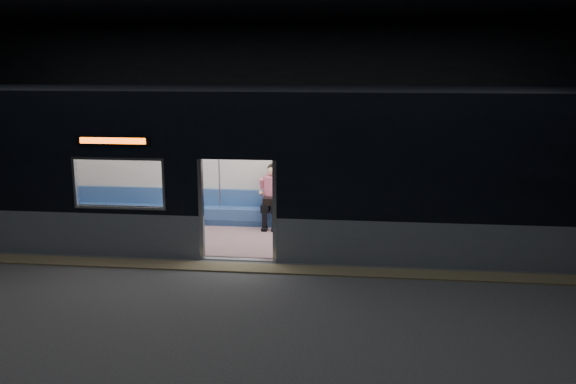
# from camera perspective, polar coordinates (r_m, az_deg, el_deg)

# --- Properties ---
(station_floor) EXTENTS (24.00, 14.00, 0.01)m
(station_floor) POSITION_cam_1_polar(r_m,az_deg,el_deg) (11.40, -5.65, -8.05)
(station_floor) COLOR #47494C
(station_floor) RESTS_ON ground
(station_envelope) EXTENTS (24.00, 14.00, 5.00)m
(station_envelope) POSITION_cam_1_polar(r_m,az_deg,el_deg) (10.70, -6.07, 10.72)
(station_envelope) COLOR black
(station_envelope) RESTS_ON station_floor
(tactile_strip) EXTENTS (22.80, 0.50, 0.03)m
(tactile_strip) POSITION_cam_1_polar(r_m,az_deg,el_deg) (11.89, -5.10, -7.05)
(tactile_strip) COLOR #8C7F59
(tactile_strip) RESTS_ON station_floor
(metro_car) EXTENTS (18.00, 3.04, 3.35)m
(metro_car) POSITION_cam_1_polar(r_m,az_deg,el_deg) (13.35, -3.56, 3.22)
(metro_car) COLOR gray
(metro_car) RESTS_ON station_floor
(passenger) EXTENTS (0.46, 0.78, 1.50)m
(passenger) POSITION_cam_1_polar(r_m,az_deg,el_deg) (14.46, -1.52, -0.08)
(passenger) COLOR black
(passenger) RESTS_ON metro_car
(handbag) EXTENTS (0.32, 0.28, 0.16)m
(handbag) POSITION_cam_1_polar(r_m,az_deg,el_deg) (14.24, -1.68, -0.85)
(handbag) COLOR black
(handbag) RESTS_ON passenger
(transit_map) EXTENTS (1.03, 0.03, 0.67)m
(transit_map) POSITION_cam_1_polar(r_m,az_deg,el_deg) (14.76, 16.90, 2.15)
(transit_map) COLOR white
(transit_map) RESTS_ON metro_car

